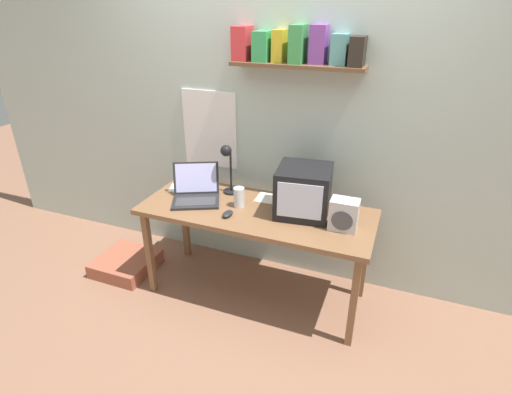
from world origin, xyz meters
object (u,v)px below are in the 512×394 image
(laptop, at_px, (196,191))
(space_heater, at_px, (344,215))
(crt_monitor, at_px, (304,191))
(floor_cushion, at_px, (126,263))
(corner_desk, at_px, (256,218))
(desk_lamp, at_px, (228,163))
(open_notebook, at_px, (185,188))
(juice_glass, at_px, (239,198))
(printed_handout, at_px, (270,198))
(computer_mouse, at_px, (228,214))

(laptop, relative_size, space_heater, 2.12)
(crt_monitor, distance_m, floor_cushion, 1.67)
(laptop, bearing_deg, floor_cushion, 165.43)
(corner_desk, relative_size, desk_lamp, 4.20)
(corner_desk, distance_m, open_notebook, 0.67)
(crt_monitor, bearing_deg, laptop, 178.72)
(desk_lamp, xyz_separation_m, space_heater, (0.90, -0.21, -0.14))
(laptop, bearing_deg, space_heater, -27.70)
(juice_glass, bearing_deg, printed_handout, 50.09)
(laptop, xyz_separation_m, printed_handout, (0.51, 0.20, -0.06))
(space_heater, height_order, printed_handout, space_heater)
(computer_mouse, bearing_deg, juice_glass, 84.14)
(space_heater, bearing_deg, crt_monitor, 157.65)
(corner_desk, height_order, juice_glass, juice_glass)
(crt_monitor, height_order, juice_glass, crt_monitor)
(corner_desk, xyz_separation_m, laptop, (-0.47, 0.00, 0.13))
(laptop, bearing_deg, open_notebook, 117.66)
(laptop, height_order, juice_glass, laptop)
(crt_monitor, height_order, printed_handout, crt_monitor)
(open_notebook, bearing_deg, juice_glass, -13.88)
(desk_lamp, bearing_deg, corner_desk, -18.22)
(crt_monitor, xyz_separation_m, laptop, (-0.79, -0.08, -0.10))
(space_heater, relative_size, open_notebook, 0.74)
(juice_glass, distance_m, computer_mouse, 0.17)
(space_heater, distance_m, open_notebook, 1.28)
(computer_mouse, xyz_separation_m, printed_handout, (0.18, 0.36, -0.01))
(computer_mouse, xyz_separation_m, floor_cushion, (-0.98, 0.03, -0.68))
(desk_lamp, relative_size, floor_cushion, 0.87)
(computer_mouse, distance_m, open_notebook, 0.58)
(laptop, height_order, desk_lamp, desk_lamp)
(corner_desk, xyz_separation_m, computer_mouse, (-0.15, -0.15, 0.08))
(corner_desk, height_order, computer_mouse, computer_mouse)
(laptop, xyz_separation_m, juice_glass, (0.34, 0.00, 0.00))
(computer_mouse, bearing_deg, space_heater, 8.54)
(juice_glass, bearing_deg, corner_desk, -2.70)
(space_heater, bearing_deg, open_notebook, 171.73)
(corner_desk, bearing_deg, juice_glass, 177.30)
(computer_mouse, relative_size, floor_cushion, 0.24)
(crt_monitor, distance_m, computer_mouse, 0.54)
(corner_desk, height_order, floor_cushion, corner_desk)
(printed_handout, height_order, floor_cushion, printed_handout)
(space_heater, height_order, computer_mouse, space_heater)
(computer_mouse, bearing_deg, printed_handout, 63.03)
(corner_desk, height_order, crt_monitor, crt_monitor)
(laptop, bearing_deg, juice_glass, -25.03)
(laptop, xyz_separation_m, open_notebook, (-0.17, 0.13, -0.06))
(desk_lamp, height_order, computer_mouse, desk_lamp)
(space_heater, bearing_deg, corner_desk, 175.93)
(open_notebook, bearing_deg, corner_desk, -11.68)
(space_heater, height_order, open_notebook, space_heater)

